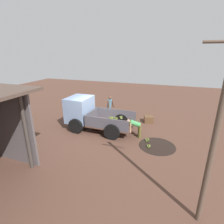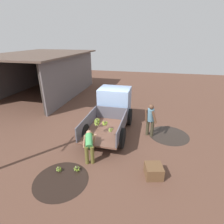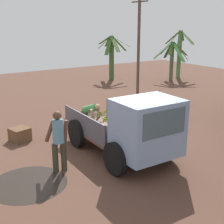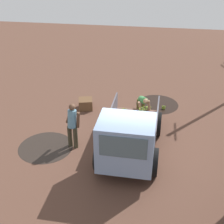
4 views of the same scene
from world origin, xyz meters
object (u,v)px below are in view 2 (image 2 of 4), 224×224
Objects in this scene: person_worker_loading at (89,145)px; banana_bunch_on_ground_0 at (77,168)px; banana_bunch_on_ground_1 at (59,169)px; cargo_truck at (113,107)px; wooden_crate_0 at (154,171)px; person_foreground_visitor at (150,119)px.

banana_bunch_on_ground_0 is at bearing 141.83° from person_worker_loading.
person_worker_loading is 5.56× the size of banana_bunch_on_ground_1.
banana_bunch_on_ground_1 is (-4.24, 1.18, -0.98)m from cargo_truck.
cargo_truck reaches higher than wooden_crate_0.
cargo_truck is 3.79× the size of person_worker_loading.
person_worker_loading is at bearing -27.19° from person_foreground_visitor.
person_worker_loading is at bearing 176.58° from cargo_truck.
wooden_crate_0 is (0.33, -2.84, 0.14)m from banana_bunch_on_ground_0.
wooden_crate_0 reaches higher than banana_bunch_on_ground_1.
banana_bunch_on_ground_1 is at bearing 116.47° from person_worker_loading.
cargo_truck is at bearing -7.45° from banana_bunch_on_ground_0.
person_foreground_visitor is 2.99m from wooden_crate_0.
banana_bunch_on_ground_0 is at bearing -74.87° from banana_bunch_on_ground_1.
person_foreground_visitor is (-0.85, -2.09, -0.11)m from cargo_truck.
banana_bunch_on_ground_1 is (-0.18, 0.65, -0.00)m from banana_bunch_on_ground_0.
cargo_truck is 2.46× the size of person_foreground_visitor.
person_foreground_visitor is at bearing -39.25° from banana_bunch_on_ground_0.
person_foreground_visitor is at bearing -44.04° from banana_bunch_on_ground_1.
person_foreground_visitor reaches higher than wooden_crate_0.
person_foreground_visitor is 1.54× the size of person_worker_loading.
person_foreground_visitor is 8.56× the size of banana_bunch_on_ground_1.
wooden_crate_0 is at bearing -83.48° from banana_bunch_on_ground_0.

